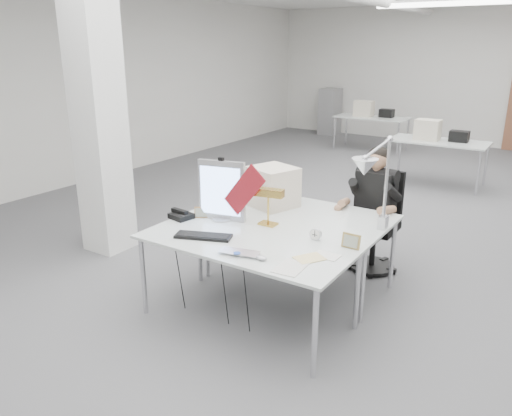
% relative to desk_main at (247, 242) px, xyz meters
% --- Properties ---
extents(room_shell, '(10.04, 14.04, 3.24)m').
position_rel_desk_main_xyz_m(room_shell, '(0.04, 2.63, 0.95)').
color(room_shell, '#535255').
rests_on(room_shell, ground).
extents(desk_main, '(1.80, 0.90, 0.02)m').
position_rel_desk_main_xyz_m(desk_main, '(0.00, 0.00, 0.00)').
color(desk_main, silver).
rests_on(desk_main, room_shell).
extents(desk_second, '(1.80, 0.90, 0.02)m').
position_rel_desk_main_xyz_m(desk_second, '(0.00, 0.90, 0.00)').
color(desk_second, silver).
rests_on(desk_second, room_shell).
extents(bg_desk_a, '(1.60, 0.80, 0.02)m').
position_rel_desk_main_xyz_m(bg_desk_a, '(0.20, 5.50, 0.00)').
color(bg_desk_a, silver).
rests_on(bg_desk_a, room_shell).
extents(bg_desk_b, '(1.60, 0.80, 0.02)m').
position_rel_desk_main_xyz_m(bg_desk_b, '(-1.80, 7.70, 0.00)').
color(bg_desk_b, silver).
rests_on(bg_desk_b, room_shell).
extents(filing_cabinet, '(0.45, 0.55, 1.20)m').
position_rel_desk_main_xyz_m(filing_cabinet, '(-3.50, 9.15, -0.14)').
color(filing_cabinet, gray).
rests_on(filing_cabinet, room_shell).
extents(office_chair, '(0.50, 0.50, 0.95)m').
position_rel_desk_main_xyz_m(office_chair, '(0.53, 1.61, -0.27)').
color(office_chair, black).
rests_on(office_chair, room_shell).
extents(seated_person, '(0.48, 0.58, 0.82)m').
position_rel_desk_main_xyz_m(seated_person, '(0.53, 1.56, 0.16)').
color(seated_person, black).
rests_on(seated_person, office_chair).
extents(monitor, '(0.45, 0.14, 0.56)m').
position_rel_desk_main_xyz_m(monitor, '(-0.49, 0.31, 0.29)').
color(monitor, '#A2A2A6').
rests_on(monitor, desk_main).
extents(pennant, '(0.46, 0.04, 0.49)m').
position_rel_desk_main_xyz_m(pennant, '(-0.21, 0.28, 0.35)').
color(pennant, maroon).
rests_on(pennant, monitor).
extents(keyboard, '(0.50, 0.32, 0.02)m').
position_rel_desk_main_xyz_m(keyboard, '(-0.35, -0.14, 0.02)').
color(keyboard, black).
rests_on(keyboard, desk_main).
extents(laptop, '(0.35, 0.27, 0.03)m').
position_rel_desk_main_xyz_m(laptop, '(0.12, -0.32, 0.03)').
color(laptop, silver).
rests_on(laptop, desk_main).
extents(mouse, '(0.09, 0.06, 0.04)m').
position_rel_desk_main_xyz_m(mouse, '(0.31, -0.27, 0.03)').
color(mouse, '#AEADB2').
rests_on(mouse, desk_main).
extents(bankers_lamp, '(0.28, 0.15, 0.30)m').
position_rel_desk_main_xyz_m(bankers_lamp, '(-0.05, 0.42, 0.16)').
color(bankers_lamp, gold).
rests_on(bankers_lamp, desk_main).
extents(desk_phone, '(0.22, 0.21, 0.05)m').
position_rel_desk_main_xyz_m(desk_phone, '(-0.82, 0.12, 0.04)').
color(desk_phone, black).
rests_on(desk_phone, desk_main).
extents(picture_frame_left, '(0.13, 0.10, 0.11)m').
position_rel_desk_main_xyz_m(picture_frame_left, '(-0.68, 0.25, 0.07)').
color(picture_frame_left, '#A97848').
rests_on(picture_frame_left, desk_main).
extents(picture_frame_right, '(0.15, 0.04, 0.12)m').
position_rel_desk_main_xyz_m(picture_frame_right, '(0.79, 0.32, 0.07)').
color(picture_frame_right, '#A28345').
rests_on(picture_frame_right, desk_main).
extents(desk_clock, '(0.11, 0.04, 0.10)m').
position_rel_desk_main_xyz_m(desk_clock, '(0.47, 0.32, 0.06)').
color(desk_clock, silver).
rests_on(desk_clock, desk_main).
extents(paper_stack_a, '(0.21, 0.29, 0.01)m').
position_rel_desk_main_xyz_m(paper_stack_a, '(0.57, -0.27, 0.02)').
color(paper_stack_a, silver).
rests_on(paper_stack_a, desk_main).
extents(paper_stack_b, '(0.25, 0.27, 0.01)m').
position_rel_desk_main_xyz_m(paper_stack_b, '(0.61, -0.05, 0.02)').
color(paper_stack_b, '#E5CE89').
rests_on(paper_stack_b, desk_main).
extents(paper_stack_c, '(0.20, 0.14, 0.01)m').
position_rel_desk_main_xyz_m(paper_stack_c, '(0.69, 0.07, 0.02)').
color(paper_stack_c, white).
rests_on(paper_stack_c, desk_main).
extents(beige_monitor, '(0.53, 0.51, 0.40)m').
position_rel_desk_main_xyz_m(beige_monitor, '(-0.31, 0.92, 0.21)').
color(beige_monitor, beige).
rests_on(beige_monitor, desk_second).
extents(architect_lamp, '(0.43, 0.77, 0.94)m').
position_rel_desk_main_xyz_m(architect_lamp, '(0.85, 0.64, 0.48)').
color(architect_lamp, silver).
rests_on(architect_lamp, desk_second).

